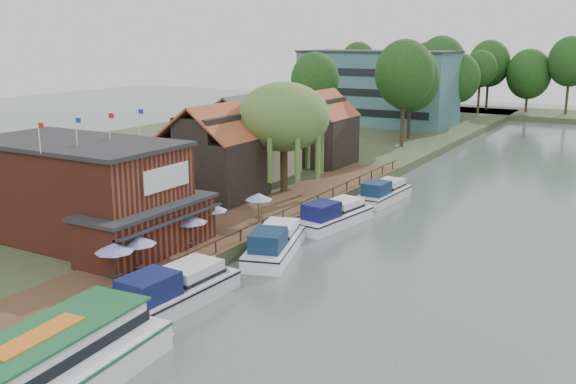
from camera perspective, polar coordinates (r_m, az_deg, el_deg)
The scene contains 27 objects.
ground at distance 40.82m, azimuth -1.17°, elevation -8.54°, with size 260.00×260.00×0.00m, color #495451.
land_bank at distance 84.95m, azimuth -6.25°, elevation 3.42°, with size 50.00×140.00×1.00m, color #384728.
quay_deck at distance 52.53m, azimuth -2.98°, elevation -2.25°, with size 6.00×50.00×0.10m, color #47301E.
quay_rail at distance 51.45m, azimuth -0.16°, elevation -2.06°, with size 0.20×49.00×1.00m, color black, non-canonical shape.
pub at distance 47.20m, azimuth -16.54°, elevation -0.12°, with size 20.00×11.00×7.30m, color maroon, non-canonical shape.
hotel_block at distance 110.76m, azimuth 8.01°, elevation 9.19°, with size 25.40×12.40×12.30m, color #38666B, non-canonical shape.
cottage_a at distance 58.72m, azimuth -6.65°, elevation 3.57°, with size 8.60×7.60×8.50m, color black, non-canonical shape.
cottage_b at distance 68.49m, azimuth -3.67°, elevation 5.06°, with size 9.60×8.60×8.50m, color beige, non-canonical shape.
cottage_c at distance 74.16m, azimuth 2.80°, elevation 5.72°, with size 7.60×7.60×8.50m, color black, non-canonical shape.
willow at distance 60.21m, azimuth -0.37°, elevation 4.83°, with size 8.60×8.60×10.43m, color #476B2D, non-canonical shape.
umbrella_0 at distance 39.94m, azimuth -15.12°, elevation -6.03°, with size 2.34×2.34×2.38m, color #1C1B96, non-canonical shape.
umbrella_1 at distance 41.01m, azimuth -13.15°, elevation -5.39°, with size 2.31×2.31×2.38m, color navy, non-canonical shape.
umbrella_2 at distance 44.99m, azimuth -8.68°, elevation -3.48°, with size 2.45×2.45×2.38m, color navy, non-canonical shape.
umbrella_3 at distance 47.82m, azimuth -6.84°, elevation -2.39°, with size 2.45×2.45×2.38m, color #1B4298, non-canonical shape.
umbrella_4 at distance 50.65m, azimuth -2.62°, elevation -1.40°, with size 2.17×2.17×2.38m, color #1B4E95, non-canonical shape.
cruiser_0 at distance 38.37m, azimuth -10.14°, elevation -8.21°, with size 3.35×10.35×2.53m, color silver, non-canonical shape.
cruiser_1 at distance 46.33m, azimuth -1.20°, elevation -4.25°, with size 3.16×9.79×2.37m, color white, non-canonical shape.
cruiser_2 at distance 53.70m, azimuth 4.09°, elevation -1.80°, with size 3.11×9.63×2.32m, color white, non-canonical shape.
cruiser_3 at distance 62.35m, azimuth 8.52°, elevation 0.19°, with size 2.94×9.10×2.17m, color silver, non-canonical shape.
tour_boat at distance 29.73m, azimuth -22.17°, elevation -15.02°, with size 4.20×14.95×3.27m, color silver, non-canonical shape.
swan at distance 34.16m, azimuth -10.78°, elevation -13.00°, with size 0.44×0.44×0.44m, color white.
bank_tree_0 at distance 82.28m, azimuth 2.40°, elevation 7.96°, with size 6.10×6.10×12.65m, color #143811, non-canonical shape.
bank_tree_1 at distance 87.40m, azimuth 10.24°, elevation 8.60°, with size 7.82×7.82×14.22m, color #143811, non-canonical shape.
bank_tree_2 at distance 95.07m, azimuth 10.80°, elevation 8.70°, with size 8.28×8.28×13.34m, color #143811, non-canonical shape.
bank_tree_3 at distance 114.28m, azimuth 14.83°, elevation 8.92°, with size 7.38×7.38×11.94m, color #143811, non-canonical shape.
bank_tree_4 at distance 122.97m, azimuth 13.39°, elevation 9.96°, with size 8.86×8.86×14.77m, color #143811, non-canonical shape.
bank_tree_5 at distance 130.21m, azimuth 16.67°, elevation 9.35°, with size 6.18×6.18×12.09m, color #143811, non-canonical shape.
Camera 1 is at (19.67, -32.30, 15.36)m, focal length 40.00 mm.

